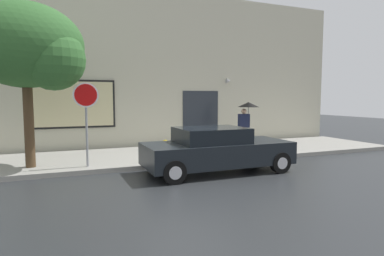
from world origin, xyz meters
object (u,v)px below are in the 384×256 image
Objects in this scene: stop_sign at (86,107)px; fire_hydrant at (165,150)px; pedestrian_with_umbrella at (247,112)px; street_tree at (31,49)px; parked_car at (216,150)px.

fire_hydrant is at bearing 1.36° from stop_sign.
pedestrian_with_umbrella is (4.30, 1.82, 1.18)m from fire_hydrant.
street_tree reaches higher than fire_hydrant.
parked_car is 1.99m from fire_hydrant.
fire_hydrant is (-1.10, 1.65, -0.19)m from parked_car.
street_tree is (-8.30, -1.37, 2.05)m from pedestrian_with_umbrella.
fire_hydrant is at bearing -157.07° from pedestrian_with_umbrella.
fire_hydrant is at bearing 123.72° from parked_car.
pedestrian_with_umbrella is 0.39× the size of street_tree.
parked_car is 6.30m from street_tree.
pedestrian_with_umbrella reaches higher than parked_car.
fire_hydrant is 0.14× the size of street_tree.
parked_car is at bearing -22.35° from street_tree.
street_tree is (-4.00, 0.45, 3.23)m from fire_hydrant.
stop_sign is at bearing -164.62° from pedestrian_with_umbrella.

